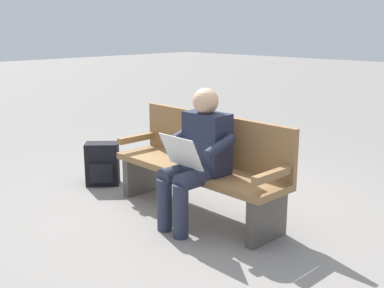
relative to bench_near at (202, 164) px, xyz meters
The scene contains 4 objects.
ground_plane 0.46m from the bench_near, 87.90° to the left, with size 40.00×40.00×0.00m, color gray.
bench_near is the anchor object (origin of this frame).
person_seated 0.34m from the bench_near, 125.02° to the left, with size 0.58×0.58×1.18m.
backpack 1.34m from the bench_near, ahead, with size 0.39×0.40×0.46m.
Camera 1 is at (-2.83, 2.98, 1.68)m, focal length 44.62 mm.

